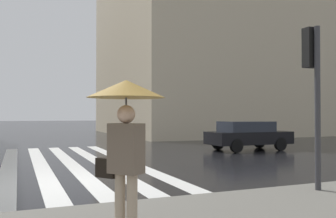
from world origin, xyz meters
TOP-DOWN VIEW (x-y plane):
  - ground_plane at (0.00, 0.00)m, footprint 220.00×220.00m
  - zebra_crossing at (4.00, 0.16)m, footprint 13.00×5.50m
  - haussmann_block_corner at (21.46, -21.39)m, footprint 17.92×29.67m
  - traffic_signal_post at (-3.50, -4.40)m, footprint 0.44×0.30m
  - car_black at (5.50, -9.05)m, footprint 1.85×4.10m
  - pedestrian_with_floral_umbrella at (-5.19, 0.20)m, footprint 0.95×0.95m

SIDE VIEW (x-z plane):
  - ground_plane at x=0.00m, z-range 0.00..0.00m
  - zebra_crossing at x=4.00m, z-range 0.00..0.01m
  - car_black at x=5.50m, z-range 0.05..1.46m
  - pedestrian_with_floral_umbrella at x=-5.19m, z-range 0.71..2.69m
  - traffic_signal_post at x=-3.50m, z-range 0.91..4.34m
  - haussmann_block_corner at x=21.46m, z-range -0.25..23.79m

